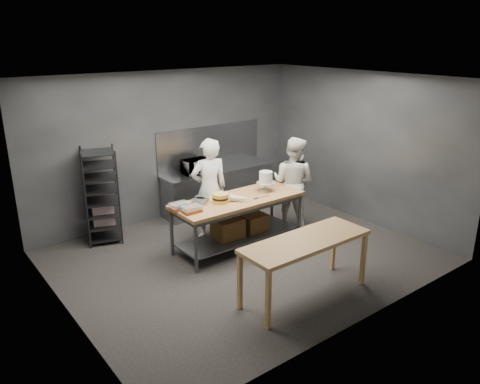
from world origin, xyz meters
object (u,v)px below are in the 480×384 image
object	(u,v)px
speed_rack	(102,196)
chef_right	(293,182)
near_counter	(306,245)
microwave	(196,167)
frosted_cake_stand	(266,179)
layer_cake	(220,198)
work_table	(239,216)
chef_behind	(209,189)

from	to	relation	value
speed_rack	chef_right	size ratio (longest dim) A/B	0.97
near_counter	microwave	xyz separation A→B (m)	(0.54, 3.75, 0.24)
frosted_cake_stand	layer_cake	xyz separation A→B (m)	(-1.02, -0.00, -0.15)
microwave	layer_cake	xyz separation A→B (m)	(-0.64, -1.80, -0.05)
speed_rack	frosted_cake_stand	distance (m)	3.01
near_counter	chef_right	distance (m)	2.68
work_table	layer_cake	world-z (taller)	layer_cake
work_table	speed_rack	world-z (taller)	speed_rack
chef_behind	microwave	xyz separation A→B (m)	(0.44, 1.15, 0.10)
work_table	frosted_cake_stand	size ratio (longest dim) A/B	6.53
speed_rack	microwave	distance (m)	2.09
speed_rack	chef_right	xyz separation A→B (m)	(3.25, -1.61, 0.05)
layer_cake	microwave	bearing A→B (deg)	70.25
speed_rack	microwave	size ratio (longest dim) A/B	3.23
work_table	frosted_cake_stand	distance (m)	0.86
chef_behind	work_table	bearing A→B (deg)	118.99
chef_right	layer_cake	world-z (taller)	chef_right
speed_rack	microwave	world-z (taller)	speed_rack
microwave	chef_behind	bearing A→B (deg)	-111.06
chef_behind	microwave	size ratio (longest dim) A/B	3.51
work_table	chef_right	xyz separation A→B (m)	(1.43, 0.11, 0.33)
speed_rack	near_counter	bearing A→B (deg)	-67.21
work_table	microwave	xyz separation A→B (m)	(0.26, 1.80, 0.48)
frosted_cake_stand	layer_cake	world-z (taller)	frosted_cake_stand
work_table	chef_right	bearing A→B (deg)	4.58
work_table	near_counter	world-z (taller)	work_table
work_table	microwave	distance (m)	1.88
chef_behind	layer_cake	size ratio (longest dim) A/B	6.86
work_table	chef_behind	size ratio (longest dim) A/B	1.26
work_table	frosted_cake_stand	xyz separation A→B (m)	(0.63, 0.01, 0.58)
chef_right	frosted_cake_stand	distance (m)	0.84
near_counter	frosted_cake_stand	distance (m)	2.19
chef_behind	layer_cake	world-z (taller)	chef_behind
work_table	chef_right	world-z (taller)	chef_right
work_table	speed_rack	xyz separation A→B (m)	(-1.82, 1.72, 0.28)
layer_cake	work_table	bearing A→B (deg)	-1.04
chef_right	microwave	distance (m)	2.06
near_counter	microwave	distance (m)	3.79
work_table	speed_rack	distance (m)	2.52
near_counter	work_table	bearing A→B (deg)	81.85
work_table	microwave	size ratio (longest dim) A/B	4.43
work_table	near_counter	bearing A→B (deg)	-98.15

